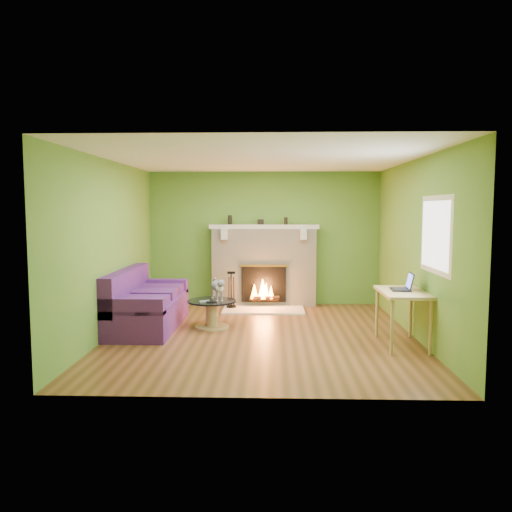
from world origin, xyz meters
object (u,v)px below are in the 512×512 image
(sofa, at_px, (145,305))
(cat, at_px, (217,288))
(desk, at_px, (403,298))
(coffee_table, at_px, (212,312))

(sofa, relative_size, cat, 3.53)
(sofa, bearing_deg, cat, 4.43)
(sofa, xyz_separation_m, cat, (1.14, 0.09, 0.26))
(desk, bearing_deg, sofa, 166.47)
(desk, bearing_deg, cat, 159.36)
(sofa, xyz_separation_m, desk, (3.81, -0.92, 0.31))
(desk, bearing_deg, coffee_table, 160.84)
(desk, distance_m, cat, 2.85)
(coffee_table, bearing_deg, desk, -19.16)
(sofa, height_order, coffee_table, sofa)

